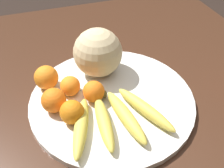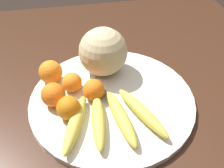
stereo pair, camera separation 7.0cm
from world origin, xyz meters
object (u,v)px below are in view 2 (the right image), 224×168
Objects in this scene: fruit_bowl at (112,99)px; orange_mid_center at (51,72)px; orange_front_right at (69,108)px; produce_tag at (89,84)px; kitchen_table at (96,109)px; orange_back_left at (53,95)px; melon at (103,52)px; banana_bunch at (110,118)px; orange_front_left at (94,90)px; orange_back_right at (72,82)px.

orange_mid_center is (-0.16, 0.10, 0.04)m from fruit_bowl.
produce_tag is at bearing 61.36° from orange_front_right.
kitchen_table is 0.19m from orange_back_left.
kitchen_table is at bearing -122.14° from melon.
kitchen_table is at bearing 53.85° from orange_front_right.
banana_bunch is 4.54× the size of orange_front_left.
fruit_bowl is at bearing -54.95° from kitchen_table.
kitchen_table is at bearing 81.97° from orange_front_left.
orange_front_left is at bearing -165.92° from banana_bunch.
melon is 0.22m from banana_bunch.
fruit_bowl is at bearing 21.58° from orange_front_right.
melon reaches higher than orange_mid_center.
banana_bunch is 4.14× the size of orange_back_left.
produce_tag is at bearing 97.51° from orange_front_left.
orange_front_left is 0.07m from orange_back_right.
banana_bunch is 4.82× the size of orange_back_right.
orange_front_right is at bearing -114.02° from banana_bunch.
orange_front_right reaches higher than banana_bunch.
produce_tag reaches higher than kitchen_table.
fruit_bowl is 1.70× the size of banana_bunch.
orange_front_right is 0.14m from produce_tag.
banana_bunch is 0.24m from orange_mid_center.
orange_front_right is 0.78× the size of produce_tag.
orange_back_right is (0.02, 0.10, -0.00)m from orange_front_right.
banana_bunch is at bearing -95.03° from melon.
melon is 2.59× the size of orange_back_right.
melon reaches higher than produce_tag.
melon is 0.13m from orange_front_left.
banana_bunch is 0.16m from produce_tag.
orange_front_right is 0.06m from orange_back_left.
fruit_bowl is 0.06m from orange_front_left.
orange_mid_center is (-0.16, -0.02, -0.04)m from melon.
fruit_bowl is at bearing -9.82° from orange_front_left.
fruit_bowl is 0.14m from orange_front_right.
orange_front_right is 0.16m from orange_mid_center.
fruit_bowl is 0.12m from orange_back_right.
melon is 0.21m from orange_front_right.
fruit_bowl is at bearing -26.55° from orange_back_right.
orange_mid_center reaches higher than fruit_bowl.
orange_front_right is 0.95× the size of orange_back_left.
banana_bunch is at bearing -59.54° from orange_back_right.
produce_tag is at bearing -17.93° from orange_mid_center.
orange_front_right is at bearing -141.76° from orange_front_left.
orange_front_left is 0.07m from produce_tag.
kitchen_table is 2.86× the size of fruit_bowl.
produce_tag is at bearing -168.99° from banana_bunch.
orange_front_left reaches higher than kitchen_table.
orange_back_left is (-0.11, -0.00, 0.00)m from orange_front_left.
orange_front_left is 0.11m from orange_back_left.
orange_mid_center is at bearing 160.49° from kitchen_table.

